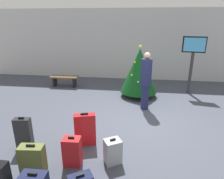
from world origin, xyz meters
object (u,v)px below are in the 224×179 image
flight_info_kiosk (193,55)px  suitcase_2 (113,151)px  waiting_bench (64,79)px  suitcase_3 (72,152)px  suitcase_4 (24,134)px  suitcase_1 (33,159)px  holiday_tree (139,71)px  suitcase_7 (85,130)px  traveller_0 (146,80)px

flight_info_kiosk → suitcase_2: bearing=-118.9°
waiting_bench → suitcase_3: suitcase_3 is taller
suitcase_2 → suitcase_4: suitcase_4 is taller
suitcase_3 → suitcase_4: bearing=163.7°
suitcase_1 → suitcase_3: suitcase_3 is taller
holiday_tree → suitcase_4: 4.67m
holiday_tree → suitcase_1: size_ratio=3.20×
suitcase_7 → suitcase_2: bearing=-37.4°
flight_info_kiosk → suitcase_4: flight_info_kiosk is taller
holiday_tree → suitcase_2: (-0.51, -4.03, -0.78)m
flight_info_kiosk → suitcase_4: 6.56m
suitcase_3 → suitcase_4: size_ratio=0.80×
suitcase_1 → suitcase_2: bearing=17.7°
waiting_bench → traveller_0: (3.57, -2.02, 0.67)m
flight_info_kiosk → waiting_bench: (-5.42, 0.21, -1.25)m
suitcase_4 → suitcase_2: bearing=-5.3°
flight_info_kiosk → waiting_bench: flight_info_kiosk is taller
holiday_tree → flight_info_kiosk: size_ratio=0.88×
suitcase_1 → flight_info_kiosk: bearing=51.5°
suitcase_7 → waiting_bench: bearing=116.1°
traveller_0 → holiday_tree: bearing=100.4°
holiday_tree → suitcase_2: bearing=-97.2°
suitcase_4 → suitcase_3: bearing=-16.3°
suitcase_3 → suitcase_7: (0.08, 0.74, 0.09)m
suitcase_2 → suitcase_7: size_ratio=0.69×
suitcase_1 → suitcase_7: (0.78, 1.05, 0.10)m
traveller_0 → suitcase_3: 3.47m
flight_info_kiosk → suitcase_1: flight_info_kiosk is taller
holiday_tree → suitcase_2: 4.13m
holiday_tree → waiting_bench: 3.53m
holiday_tree → suitcase_2: size_ratio=3.51×
waiting_bench → suitcase_4: 4.74m
holiday_tree → suitcase_4: size_ratio=2.43×
flight_info_kiosk → suitcase_3: size_ratio=3.47×
waiting_bench → suitcase_3: size_ratio=1.89×
waiting_bench → suitcase_1: 5.51m
suitcase_7 → traveller_0: bearing=57.3°
waiting_bench → traveller_0: 4.16m
holiday_tree → suitcase_1: holiday_tree is taller
traveller_0 → suitcase_7: traveller_0 is taller
suitcase_4 → suitcase_7: bearing=15.4°
traveller_0 → suitcase_3: bearing=-117.1°
holiday_tree → suitcase_7: holiday_tree is taller
suitcase_1 → suitcase_4: size_ratio=0.76×
suitcase_2 → suitcase_3: 0.84m
suitcase_3 → suitcase_7: bearing=83.8°
holiday_tree → suitcase_3: (-1.33, -4.20, -0.73)m
waiting_bench → suitcase_2: 5.64m
waiting_bench → suitcase_7: 4.79m
waiting_bench → suitcase_7: (2.11, -4.31, 0.05)m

